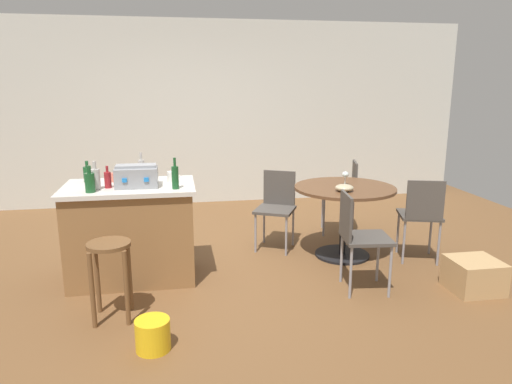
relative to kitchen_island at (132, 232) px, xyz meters
name	(u,v)px	position (x,y,z in m)	size (l,w,h in m)	color
ground_plane	(223,265)	(0.86, 0.16, -0.45)	(8.80, 8.80, 0.00)	brown
back_wall	(203,114)	(0.86, 2.82, 0.90)	(8.00, 0.10, 2.70)	beige
kitchen_island	(132,232)	(0.00, 0.00, 0.00)	(1.18, 0.76, 0.89)	olive
wooden_stool	(110,263)	(-0.10, -0.80, 0.01)	(0.33, 0.33, 0.62)	brown
dining_table	(344,203)	(2.14, 0.20, 0.13)	(1.04, 1.04, 0.75)	black
folding_chair_near	(421,213)	(2.86, -0.09, 0.07)	(0.50, 0.50, 0.87)	#47423D
folding_chair_far	(344,191)	(2.42, 0.96, 0.08)	(0.49, 0.49, 0.88)	#47423D
folding_chair_left	(277,204)	(1.51, 0.59, 0.05)	(0.54, 0.54, 0.85)	#47423D
folding_chair_right	(359,233)	(1.97, -0.62, 0.08)	(0.44, 0.44, 0.88)	#47423D
toolbox	(137,176)	(0.08, -0.07, 0.54)	(0.37, 0.27, 0.20)	gray
bottle_0	(95,179)	(-0.27, -0.13, 0.54)	(0.08, 0.08, 0.25)	#B7B2AD
bottle_1	(90,182)	(-0.30, -0.23, 0.53)	(0.08, 0.08, 0.23)	#194C23
bottle_2	(142,169)	(0.10, 0.25, 0.54)	(0.06, 0.06, 0.26)	#B7B2AD
bottle_3	(175,177)	(0.42, -0.22, 0.55)	(0.06, 0.06, 0.28)	#194C23
bottle_4	(108,179)	(-0.17, -0.09, 0.52)	(0.06, 0.06, 0.20)	maroon
bottle_5	(88,174)	(-0.39, 0.21, 0.52)	(0.07, 0.07, 0.20)	#194C23
cup_0	(172,177)	(0.39, 0.05, 0.50)	(0.12, 0.08, 0.11)	white
cup_1	(115,177)	(-0.14, 0.18, 0.49)	(0.11, 0.08, 0.08)	#DB6651
wine_glass	(345,175)	(2.17, 0.28, 0.41)	(0.07, 0.07, 0.14)	silver
serving_bowl	(344,188)	(2.06, 0.00, 0.34)	(0.18, 0.18, 0.07)	tan
cardboard_box	(474,275)	(2.99, -0.82, -0.31)	(0.42, 0.40, 0.28)	tan
plastic_bucket	(153,335)	(0.23, -1.31, -0.34)	(0.24, 0.24, 0.22)	yellow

